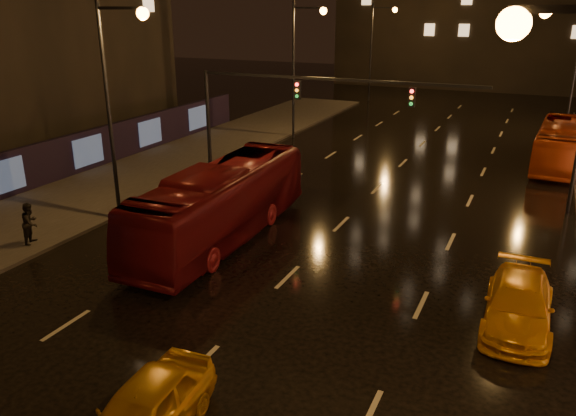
{
  "coord_description": "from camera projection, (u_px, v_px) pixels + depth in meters",
  "views": [
    {
      "loc": [
        7.88,
        -7.18,
        9.52
      ],
      "look_at": [
        -0.28,
        10.65,
        2.5
      ],
      "focal_mm": 35.0,
      "sensor_mm": 36.0,
      "label": 1
    }
  ],
  "objects": [
    {
      "name": "pedestrian_b",
      "position": [
        30.0,
        223.0,
        23.42
      ],
      "size": [
        0.93,
        1.04,
        1.77
      ],
      "primitive_type": "imported",
      "rotation": [
        0.0,
        0.0,
        1.94
      ],
      "color": "black",
      "rests_on": "sidewalk_left"
    },
    {
      "name": "bus_curb",
      "position": [
        558.0,
        144.0,
        35.37
      ],
      "size": [
        2.83,
        10.01,
        2.76
      ],
      "primitive_type": "imported",
      "rotation": [
        0.0,
        0.0,
        -0.05
      ],
      "color": "#AA3611",
      "rests_on": "ground"
    },
    {
      "name": "taxi_far",
      "position": [
        518.0,
        304.0,
        17.63
      ],
      "size": [
        2.08,
        4.97,
        1.43
      ],
      "primitive_type": "imported",
      "rotation": [
        0.0,
        0.0,
        0.01
      ],
      "color": "orange",
      "rests_on": "ground"
    },
    {
      "name": "taxi_near",
      "position": [
        144.0,
        413.0,
        12.85
      ],
      "size": [
        2.04,
        4.51,
        1.5
      ],
      "primitive_type": "imported",
      "rotation": [
        0.0,
        0.0,
        0.06
      ],
      "color": "#BF7C11",
      "rests_on": "ground"
    },
    {
      "name": "bus_red",
      "position": [
        222.0,
        203.0,
        24.01
      ],
      "size": [
        3.09,
        11.78,
        3.26
      ],
      "primitive_type": "imported",
      "rotation": [
        0.0,
        0.0,
        0.03
      ],
      "color": "#600D12",
      "rests_on": "ground"
    },
    {
      "name": "traffic_signal",
      "position": [
        279.0,
        102.0,
        29.95
      ],
      "size": [
        15.31,
        0.32,
        6.2
      ],
      "color": "black",
      "rests_on": "ground"
    },
    {
      "name": "hoarding_left",
      "position": [
        2.0,
        177.0,
        29.04
      ],
      "size": [
        0.3,
        46.0,
        2.5
      ],
      "primitive_type": "cube",
      "color": "black",
      "rests_on": "ground"
    },
    {
      "name": "ground",
      "position": [
        366.0,
        199.0,
        29.57
      ],
      "size": [
        140.0,
        140.0,
        0.0
      ],
      "primitive_type": "plane",
      "color": "black",
      "rests_on": "ground"
    },
    {
      "name": "sidewalk_left",
      "position": [
        101.0,
        191.0,
        30.55
      ],
      "size": [
        7.0,
        70.0,
        0.15
      ],
      "primitive_type": "cube",
      "color": "#38332D",
      "rests_on": "ground"
    }
  ]
}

